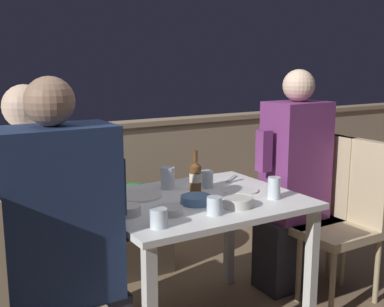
# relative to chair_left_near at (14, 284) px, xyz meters

# --- Properties ---
(parapet_wall) EXTENTS (9.00, 0.18, 0.93)m
(parapet_wall) POSITION_rel_chair_left_near_xyz_m (0.93, 1.63, -0.08)
(parapet_wall) COLOR tan
(parapet_wall) RESTS_ON ground_plane
(dining_table) EXTENTS (1.00, 0.81, 0.72)m
(dining_table) POSITION_rel_chair_left_near_xyz_m (0.93, 0.16, 0.07)
(dining_table) COLOR white
(dining_table) RESTS_ON ground_plane
(planter_hedge) EXTENTS (0.79, 0.47, 0.60)m
(planter_hedge) POSITION_rel_chair_left_near_xyz_m (0.77, 1.01, -0.22)
(planter_hedge) COLOR brown
(planter_hedge) RESTS_ON ground_plane
(chair_left_near) EXTENTS (0.43, 0.43, 0.95)m
(chair_left_near) POSITION_rel_chair_left_near_xyz_m (0.00, 0.00, 0.00)
(chair_left_near) COLOR tan
(chair_left_near) RESTS_ON ground_plane
(person_navy_jumper) EXTENTS (0.52, 0.26, 1.35)m
(person_navy_jumper) POSITION_rel_chair_left_near_xyz_m (0.20, 0.00, 0.11)
(person_navy_jumper) COLOR #282833
(person_navy_jumper) RESTS_ON ground_plane
(person_white_polo) EXTENTS (0.48, 0.26, 1.30)m
(person_white_polo) POSITION_rel_chair_left_near_xyz_m (0.17, 0.30, 0.10)
(person_white_polo) COLOR #282833
(person_white_polo) RESTS_ON ground_plane
(chair_right_near) EXTENTS (0.43, 0.43, 0.95)m
(chair_right_near) POSITION_rel_chair_left_near_xyz_m (1.89, 0.04, 0.00)
(chair_right_near) COLOR tan
(chair_right_near) RESTS_ON ground_plane
(chair_right_far) EXTENTS (0.43, 0.43, 0.95)m
(chair_right_far) POSITION_rel_chair_left_near_xyz_m (1.88, 0.29, 0.00)
(chair_right_far) COLOR tan
(chair_right_far) RESTS_ON ground_plane
(person_purple_stripe) EXTENTS (0.47, 0.26, 1.35)m
(person_purple_stripe) POSITION_rel_chair_left_near_xyz_m (1.68, 0.29, 0.13)
(person_purple_stripe) COLOR #282833
(person_purple_stripe) RESTS_ON ground_plane
(beer_bottle) EXTENTS (0.06, 0.06, 0.22)m
(beer_bottle) POSITION_rel_chair_left_near_xyz_m (0.99, 0.28, 0.25)
(beer_bottle) COLOR brown
(beer_bottle) RESTS_ON dining_table
(plate_0) EXTENTS (0.23, 0.23, 0.01)m
(plate_0) POSITION_rel_chair_left_near_xyz_m (0.69, 0.34, 0.17)
(plate_0) COLOR silver
(plate_0) RESTS_ON dining_table
(plate_1) EXTENTS (0.19, 0.19, 0.01)m
(plate_1) POSITION_rel_chair_left_near_xyz_m (1.19, 0.16, 0.17)
(plate_1) COLOR white
(plate_1) RESTS_ON dining_table
(bowl_0) EXTENTS (0.13, 0.13, 0.03)m
(bowl_0) POSITION_rel_chair_left_near_xyz_m (0.69, 0.02, 0.18)
(bowl_0) COLOR beige
(bowl_0) RESTS_ON dining_table
(bowl_1) EXTENTS (0.16, 0.16, 0.05)m
(bowl_1) POSITION_rel_chair_left_near_xyz_m (1.02, -0.05, 0.19)
(bowl_1) COLOR beige
(bowl_1) RESTS_ON dining_table
(bowl_2) EXTENTS (0.12, 0.12, 0.04)m
(bowl_2) POSITION_rel_chair_left_near_xyz_m (0.52, 0.10, 0.19)
(bowl_2) COLOR silver
(bowl_2) RESTS_ON dining_table
(bowl_3) EXTENTS (0.15, 0.15, 0.04)m
(bowl_3) POSITION_rel_chair_left_near_xyz_m (0.88, 0.09, 0.19)
(bowl_3) COLOR #4C709E
(bowl_3) RESTS_ON dining_table
(glass_cup_0) EXTENTS (0.07, 0.07, 0.11)m
(glass_cup_0) POSITION_rel_chair_left_near_xyz_m (0.59, 0.48, 0.22)
(glass_cup_0) COLOR silver
(glass_cup_0) RESTS_ON dining_table
(glass_cup_1) EXTENTS (0.07, 0.07, 0.08)m
(glass_cup_1) POSITION_rel_chair_left_near_xyz_m (0.86, -0.09, 0.20)
(glass_cup_1) COLOR silver
(glass_cup_1) RESTS_ON dining_table
(glass_cup_2) EXTENTS (0.07, 0.07, 0.09)m
(glass_cup_2) POSITION_rel_chair_left_near_xyz_m (1.09, 0.32, 0.21)
(glass_cup_2) COLOR silver
(glass_cup_2) RESTS_ON dining_table
(glass_cup_3) EXTENTS (0.06, 0.06, 0.11)m
(glass_cup_3) POSITION_rel_chair_left_near_xyz_m (1.26, -0.04, 0.22)
(glass_cup_3) COLOR silver
(glass_cup_3) RESTS_ON dining_table
(glass_cup_4) EXTENTS (0.08, 0.08, 0.12)m
(glass_cup_4) POSITION_rel_chair_left_near_xyz_m (0.89, 0.41, 0.22)
(glass_cup_4) COLOR silver
(glass_cup_4) RESTS_ON dining_table
(glass_cup_5) EXTENTS (0.07, 0.07, 0.08)m
(glass_cup_5) POSITION_rel_chair_left_near_xyz_m (0.56, -0.12, 0.20)
(glass_cup_5) COLOR silver
(glass_cup_5) RESTS_ON dining_table
(fork_0) EXTENTS (0.15, 0.12, 0.01)m
(fork_0) POSITION_rel_chair_left_near_xyz_m (1.30, 0.40, 0.17)
(fork_0) COLOR silver
(fork_0) RESTS_ON dining_table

